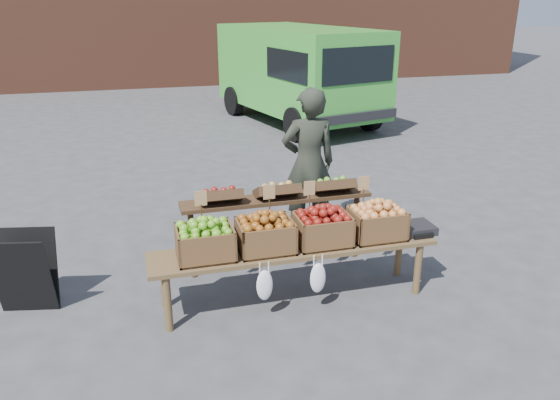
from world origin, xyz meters
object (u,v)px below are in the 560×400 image
object	(u,v)px
display_bench	(294,273)
crate_red_apples	(322,229)
back_table	(277,222)
weighing_scale	(415,228)
crate_golden_apples	(205,243)
vendor	(308,163)
crate_green_apples	(377,223)
delivery_van	(298,76)
chalkboard_sign	(25,272)
crate_russet_pears	(265,236)

from	to	relation	value
display_bench	crate_red_apples	distance (m)	0.51
back_table	crate_red_apples	world-z (taller)	back_table
display_bench	weighing_scale	distance (m)	1.29
display_bench	crate_golden_apples	bearing A→B (deg)	180.00
back_table	vendor	bearing A→B (deg)	51.67
vendor	weighing_scale	bearing A→B (deg)	115.53
crate_red_apples	crate_green_apples	distance (m)	0.55
delivery_van	crate_golden_apples	xyz separation A→B (m)	(-3.17, -7.49, -0.34)
delivery_van	vendor	bearing A→B (deg)	-120.11
chalkboard_sign	crate_green_apples	distance (m)	3.30
delivery_van	weighing_scale	size ratio (longest dim) A/B	13.80
chalkboard_sign	crate_russet_pears	world-z (taller)	crate_russet_pears
crate_red_apples	back_table	bearing A→B (deg)	109.01
weighing_scale	crate_golden_apples	bearing A→B (deg)	180.00
chalkboard_sign	weighing_scale	xyz separation A→B (m)	(3.67, -0.49, 0.22)
display_bench	chalkboard_sign	bearing A→B (deg)	168.64
crate_golden_apples	crate_green_apples	world-z (taller)	same
weighing_scale	delivery_van	bearing A→B (deg)	81.70
display_bench	delivery_van	bearing A→B (deg)	72.63
back_table	crate_red_apples	xyz separation A→B (m)	(0.25, -0.72, 0.19)
vendor	back_table	xyz separation A→B (m)	(-0.59, -0.74, -0.38)
delivery_van	crate_red_apples	world-z (taller)	delivery_van
crate_russet_pears	chalkboard_sign	bearing A→B (deg)	167.23
chalkboard_sign	crate_golden_apples	size ratio (longest dim) A/B	1.56
delivery_van	vendor	size ratio (longest dim) A/B	2.61
vendor	delivery_van	bearing A→B (deg)	-103.98
vendor	crate_green_apples	xyz separation A→B (m)	(0.21, -1.46, -0.19)
display_bench	crate_golden_apples	world-z (taller)	crate_golden_apples
crate_green_apples	chalkboard_sign	bearing A→B (deg)	171.48
chalkboard_sign	weighing_scale	bearing A→B (deg)	4.34
display_bench	crate_green_apples	bearing A→B (deg)	0.00
weighing_scale	chalkboard_sign	bearing A→B (deg)	172.46
chalkboard_sign	vendor	bearing A→B (deg)	29.73
vendor	chalkboard_sign	xyz separation A→B (m)	(-3.03, -0.98, -0.51)
crate_russet_pears	weighing_scale	world-z (taller)	crate_russet_pears
crate_russet_pears	weighing_scale	size ratio (longest dim) A/B	1.47
delivery_van	crate_red_apples	xyz separation A→B (m)	(-2.07, -7.49, -0.34)
weighing_scale	back_table	bearing A→B (deg)	149.52
chalkboard_sign	back_table	bearing A→B (deg)	17.34
vendor	back_table	world-z (taller)	vendor
back_table	crate_russet_pears	xyz separation A→B (m)	(-0.30, -0.72, 0.19)
crate_golden_apples	weighing_scale	bearing A→B (deg)	0.00
crate_red_apples	crate_green_apples	world-z (taller)	same
back_table	crate_golden_apples	distance (m)	1.13
back_table	display_bench	world-z (taller)	back_table
vendor	crate_russet_pears	world-z (taller)	vendor
chalkboard_sign	crate_red_apples	size ratio (longest dim) A/B	1.56
display_bench	crate_red_apples	world-z (taller)	crate_red_apples
crate_green_apples	display_bench	bearing A→B (deg)	180.00
display_bench	crate_green_apples	world-z (taller)	crate_green_apples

